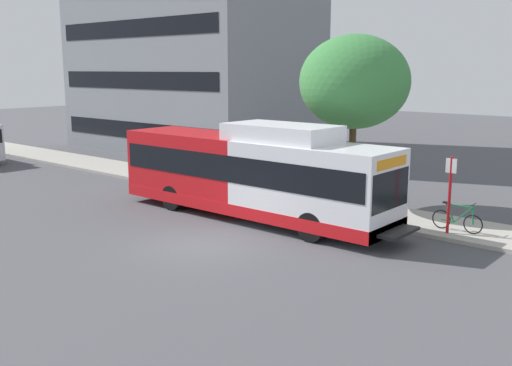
{
  "coord_description": "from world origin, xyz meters",
  "views": [
    {
      "loc": [
        -12.57,
        -13.05,
        5.58
      ],
      "look_at": [
        2.87,
        0.09,
        1.6
      ],
      "focal_mm": 40.88,
      "sensor_mm": 36.0,
      "label": 1
    }
  ],
  "objects": [
    {
      "name": "street_tree_near_stop",
      "position": [
        7.69,
        -0.91,
        5.06
      ],
      "size": [
        4.36,
        4.36,
        6.79
      ],
      "color": "#4C3823",
      "rests_on": "sidewalk_curb"
    },
    {
      "name": "bicycle_parked",
      "position": [
        6.48,
        -5.83,
        0.56
      ],
      "size": [
        0.52,
        1.76,
        1.02
      ],
      "color": "black",
      "rests_on": "sidewalk_curb"
    },
    {
      "name": "sidewalk_curb",
      "position": [
        7.0,
        6.0,
        0.07
      ],
      "size": [
        3.0,
        56.0,
        0.14
      ],
      "primitive_type": "cube",
      "color": "#A8A399",
      "rests_on": "ground"
    },
    {
      "name": "ground_plane",
      "position": [
        0.0,
        8.0,
        0.0
      ],
      "size": [
        120.0,
        120.0,
        0.0
      ],
      "primitive_type": "plane",
      "color": "#4C4C51"
    },
    {
      "name": "bus_stop_sign_pole",
      "position": [
        6.07,
        -5.67,
        1.65
      ],
      "size": [
        0.1,
        0.36,
        2.6
      ],
      "color": "red",
      "rests_on": "sidewalk_curb"
    },
    {
      "name": "transit_bus",
      "position": [
        3.75,
        1.01,
        1.7
      ],
      "size": [
        2.58,
        12.25,
        3.65
      ],
      "color": "white",
      "rests_on": "ground"
    }
  ]
}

